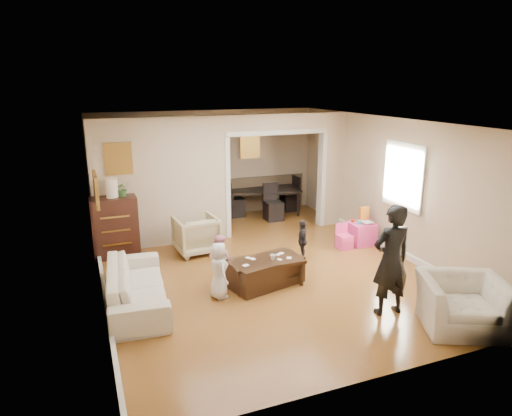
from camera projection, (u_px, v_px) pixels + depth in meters
name	position (u px, v px, depth m)	size (l,w,h in m)	color
floor	(260.00, 266.00, 8.30)	(7.00, 7.00, 0.00)	#9D6428
partition_left	(163.00, 183.00, 9.08)	(2.75, 0.18, 2.60)	#C5AC90
partition_right	(331.00, 170.00, 10.43)	(0.55, 0.18, 2.60)	#C5AC90
partition_header	(277.00, 122.00, 9.64)	(2.22, 0.18, 0.35)	#C5AC90
window_pane	(404.00, 176.00, 8.48)	(0.03, 0.95, 1.10)	white
framed_art_partition	(118.00, 159.00, 8.55)	(0.45, 0.03, 0.55)	brown
framed_art_sofa_wall	(96.00, 190.00, 6.32)	(0.03, 0.55, 0.40)	brown
framed_art_alcove	(250.00, 146.00, 11.31)	(0.45, 0.03, 0.55)	brown
sofa	(137.00, 285.00, 6.80)	(2.09, 0.82, 0.61)	#EEE4CD
armchair_back	(196.00, 235.00, 8.87)	(0.78, 0.81, 0.73)	tan
armchair_front	(462.00, 304.00, 6.15)	(1.08, 0.94, 0.70)	#EEE4CD
dresser	(115.00, 227.00, 8.64)	(0.85, 0.48, 1.16)	#361910
table_lamp	(112.00, 188.00, 8.44)	(0.22, 0.22, 0.36)	#FFEACF
potted_plant	(123.00, 189.00, 8.52)	(0.26, 0.23, 0.29)	#427031
coffee_table	(266.00, 272.00, 7.48)	(1.20, 0.60, 0.45)	#321C10
coffee_cup	(273.00, 257.00, 7.40)	(0.09, 0.09, 0.08)	silver
play_table	(361.00, 233.00, 9.36)	(0.48, 0.48, 0.46)	#DA3989
cereal_box	(364.00, 214.00, 9.39)	(0.20, 0.07, 0.30)	yellow
cyan_cup	(359.00, 222.00, 9.21)	(0.08, 0.08, 0.08)	#25BCB0
toy_block	(353.00, 221.00, 9.36)	(0.08, 0.06, 0.05)	#B43016
play_bowl	(367.00, 223.00, 9.20)	(0.23, 0.23, 0.06)	beige
dining_table	(263.00, 201.00, 11.56)	(1.84, 1.03, 0.65)	black
adult_person	(391.00, 260.00, 6.41)	(0.60, 0.39, 1.64)	black
child_kneel_a	(219.00, 270.00, 6.99)	(0.44, 0.28, 0.90)	silver
child_kneel_b	(220.00, 260.00, 7.45)	(0.42, 0.33, 0.86)	pink
child_toddler	(302.00, 240.00, 8.48)	(0.46, 0.19, 0.78)	black
craft_papers	(267.00, 258.00, 7.46)	(0.89, 0.40, 0.00)	white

